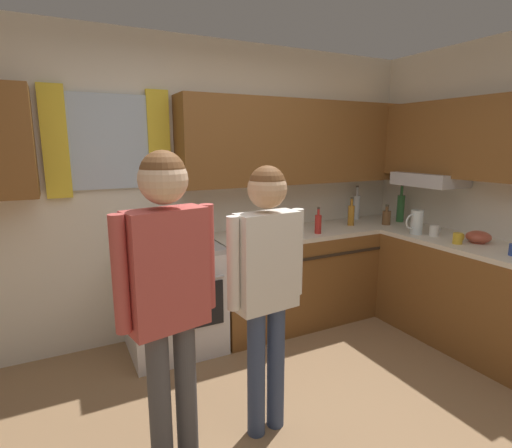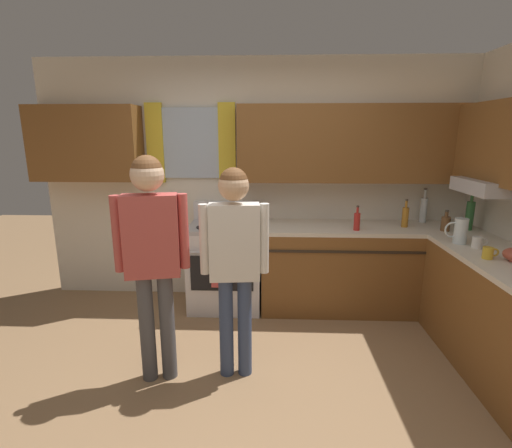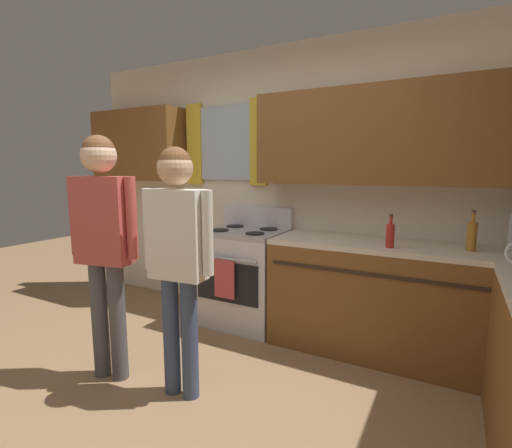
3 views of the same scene
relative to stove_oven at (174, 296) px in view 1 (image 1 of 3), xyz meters
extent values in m
cube|color=silver|center=(0.28, 0.36, 0.83)|extent=(4.60, 0.10, 2.60)
cube|color=silver|center=(-0.38, 0.29, 1.26)|extent=(0.59, 0.03, 0.74)
cube|color=yellow|center=(-0.77, 0.28, 1.26)|extent=(0.18, 0.04, 0.84)
cube|color=yellow|center=(0.01, 0.28, 1.26)|extent=(0.18, 0.04, 0.84)
cube|color=brown|center=(1.36, 0.15, 1.26)|extent=(2.44, 0.32, 0.77)
cube|color=brown|center=(2.42, -0.60, 1.28)|extent=(0.32, 1.51, 0.68)
cube|color=#B7B7BC|center=(2.36, -0.49, 0.91)|extent=(0.40, 0.60, 0.12)
cube|color=brown|center=(1.48, 0.00, -0.04)|extent=(2.18, 0.62, 0.86)
cube|color=beige|center=(1.48, 0.00, 0.41)|extent=(2.18, 0.62, 0.04)
cube|color=brown|center=(2.27, -1.12, -0.04)|extent=(0.62, 1.62, 0.86)
cube|color=beige|center=(2.27, -1.12, 0.41)|extent=(0.62, 1.62, 0.04)
cube|color=#2D2319|center=(1.48, -0.32, 0.25)|extent=(2.06, 0.01, 0.02)
cube|color=silver|center=(0.00, 0.00, -0.04)|extent=(0.74, 0.62, 0.86)
cube|color=black|center=(0.00, -0.32, 0.01)|extent=(0.62, 0.01, 0.36)
cylinder|color=#ADADB2|center=(0.00, -0.34, 0.23)|extent=(0.62, 0.02, 0.02)
cube|color=#ADADB2|center=(0.00, 0.00, 0.41)|extent=(0.74, 0.62, 0.04)
cube|color=silver|center=(0.00, 0.27, 0.53)|extent=(0.74, 0.08, 0.20)
cylinder|color=black|center=(-0.19, -0.14, 0.44)|extent=(0.17, 0.17, 0.01)
cylinder|color=black|center=(0.19, -0.14, 0.44)|extent=(0.17, 0.17, 0.01)
cylinder|color=black|center=(-0.19, 0.13, 0.44)|extent=(0.17, 0.17, 0.01)
cylinder|color=black|center=(0.19, 0.13, 0.44)|extent=(0.17, 0.17, 0.01)
cube|color=#CC4C4C|center=(0.00, -0.35, 0.05)|extent=(0.20, 0.02, 0.34)
cylinder|color=red|center=(1.32, -0.18, 0.52)|extent=(0.06, 0.06, 0.17)
cylinder|color=red|center=(1.32, -0.18, 0.63)|extent=(0.02, 0.02, 0.06)
cylinder|color=#3F382D|center=(1.32, -0.18, 0.67)|extent=(0.03, 0.03, 0.02)
cylinder|color=silver|center=(2.10, 0.21, 0.56)|extent=(0.07, 0.07, 0.26)
cylinder|color=silver|center=(2.10, 0.21, 0.74)|extent=(0.03, 0.03, 0.09)
cylinder|color=#3F382D|center=(2.10, 0.21, 0.79)|extent=(0.03, 0.03, 0.02)
cylinder|color=brown|center=(2.18, -0.16, 0.50)|extent=(0.08, 0.08, 0.14)
cylinder|color=brown|center=(2.18, -0.16, 0.60)|extent=(0.03, 0.03, 0.05)
cylinder|color=#3F382D|center=(2.18, -0.16, 0.63)|extent=(0.04, 0.04, 0.02)
cylinder|color=#B27223|center=(1.84, -0.02, 0.53)|extent=(0.06, 0.06, 0.20)
cylinder|color=#B27223|center=(1.84, -0.02, 0.67)|extent=(0.02, 0.02, 0.07)
cylinder|color=#3F382D|center=(1.84, -0.02, 0.71)|extent=(0.03, 0.03, 0.02)
cylinder|color=#2D6633|center=(2.43, -0.11, 0.57)|extent=(0.08, 0.08, 0.28)
cylinder|color=#2D6633|center=(2.43, -0.11, 0.76)|extent=(0.03, 0.03, 0.10)
cylinder|color=#3F382D|center=(2.43, -0.11, 0.82)|extent=(0.03, 0.03, 0.02)
cylinder|color=gold|center=(2.12, -1.01, 0.48)|extent=(0.08, 0.08, 0.09)
torus|color=gold|center=(2.17, -1.01, 0.48)|extent=(0.06, 0.01, 0.06)
cylinder|color=white|center=(2.19, -0.73, 0.48)|extent=(0.08, 0.08, 0.09)
torus|color=white|center=(2.24, -0.73, 0.49)|extent=(0.07, 0.01, 0.07)
cylinder|color=silver|center=(2.11, -0.60, 0.54)|extent=(0.11, 0.11, 0.22)
torus|color=silver|center=(2.04, -0.60, 0.55)|extent=(0.14, 0.02, 0.14)
cylinder|color=#B24C38|center=(2.31, -1.07, 0.45)|extent=(0.11, 0.11, 0.03)
ellipsoid|color=#B24C38|center=(2.31, -1.07, 0.48)|extent=(0.20, 0.20, 0.10)
cylinder|color=#4C4C51|center=(-0.29, -1.27, -0.05)|extent=(0.11, 0.11, 0.83)
cylinder|color=#4C4C51|center=(-0.43, -1.30, -0.05)|extent=(0.11, 0.11, 0.83)
cube|color=#BF4C47|center=(-0.36, -1.28, 0.66)|extent=(0.41, 0.24, 0.59)
cylinder|color=#BF4C47|center=(-0.14, -1.24, 0.68)|extent=(0.07, 0.07, 0.54)
cylinder|color=#BF4C47|center=(-0.58, -1.33, 0.68)|extent=(0.07, 0.07, 0.54)
sphere|color=beige|center=(-0.36, -1.28, 1.09)|extent=(0.23, 0.23, 0.23)
sphere|color=brown|center=(-0.36, -1.28, 1.11)|extent=(0.21, 0.21, 0.21)
cylinder|color=#38476B|center=(0.29, -1.20, -0.07)|extent=(0.11, 0.11, 0.79)
cylinder|color=#38476B|center=(0.15, -1.22, -0.07)|extent=(0.11, 0.11, 0.79)
cube|color=white|center=(0.22, -1.21, 0.60)|extent=(0.37, 0.19, 0.56)
cylinder|color=white|center=(0.43, -1.19, 0.62)|extent=(0.07, 0.07, 0.51)
cylinder|color=white|center=(0.00, -1.23, 0.62)|extent=(0.07, 0.07, 0.51)
sphere|color=#DBAD84|center=(0.22, -1.21, 1.01)|extent=(0.22, 0.22, 0.22)
sphere|color=brown|center=(0.22, -1.21, 1.03)|extent=(0.20, 0.20, 0.20)
camera|label=1|loc=(-0.80, -3.07, 1.25)|focal=27.71mm
camera|label=2|loc=(0.48, -3.80, 1.35)|focal=26.45mm
camera|label=3|loc=(1.72, -2.97, 1.00)|focal=26.05mm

